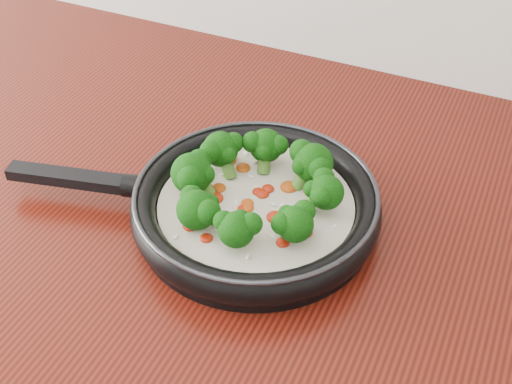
% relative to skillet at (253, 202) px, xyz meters
% --- Properties ---
extents(skillet, '(0.51, 0.37, 0.09)m').
position_rel_skillet_xyz_m(skillet, '(0.00, 0.00, 0.00)').
color(skillet, black).
rests_on(skillet, counter).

